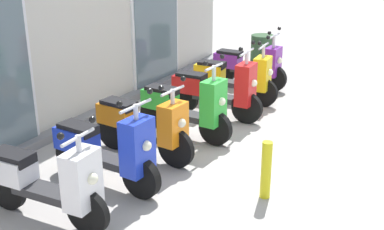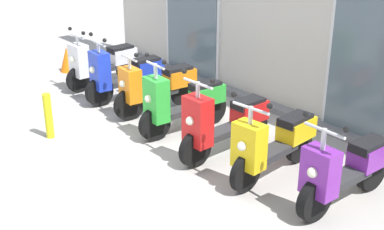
{
  "view_description": "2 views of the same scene",
  "coord_description": "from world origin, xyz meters",
  "px_view_note": "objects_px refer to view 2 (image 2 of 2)",
  "views": [
    {
      "loc": [
        -5.96,
        -2.09,
        2.89
      ],
      "look_at": [
        -0.48,
        0.91,
        0.56
      ],
      "focal_mm": 45.76,
      "sensor_mm": 36.0,
      "label": 1
    },
    {
      "loc": [
        5.68,
        -3.27,
        3.27
      ],
      "look_at": [
        0.71,
        0.82,
        0.63
      ],
      "focal_mm": 47.99,
      "sensor_mm": 36.0,
      "label": 2
    }
  ],
  "objects_px": {
    "scooter_green": "(182,103)",
    "scooter_orange": "(157,86)",
    "traffic_cone": "(67,59)",
    "scooter_red": "(224,122)",
    "curb_bollard": "(48,116)",
    "scooter_white": "(102,62)",
    "scooter_yellow": "(274,143)",
    "scooter_blue": "(125,74)",
    "scooter_purple": "(346,170)"
  },
  "relations": [
    {
      "from": "scooter_purple",
      "to": "traffic_cone",
      "type": "bearing_deg",
      "value": -179.26
    },
    {
      "from": "scooter_white",
      "to": "scooter_red",
      "type": "height_order",
      "value": "scooter_red"
    },
    {
      "from": "scooter_yellow",
      "to": "scooter_green",
      "type": "bearing_deg",
      "value": -179.04
    },
    {
      "from": "scooter_green",
      "to": "curb_bollard",
      "type": "relative_size",
      "value": 2.26
    },
    {
      "from": "scooter_green",
      "to": "traffic_cone",
      "type": "distance_m",
      "value": 4.02
    },
    {
      "from": "scooter_yellow",
      "to": "scooter_orange",
      "type": "bearing_deg",
      "value": 177.23
    },
    {
      "from": "scooter_white",
      "to": "scooter_blue",
      "type": "distance_m",
      "value": 0.93
    },
    {
      "from": "scooter_orange",
      "to": "scooter_red",
      "type": "bearing_deg",
      "value": -6.07
    },
    {
      "from": "scooter_purple",
      "to": "scooter_blue",
      "type": "bearing_deg",
      "value": -179.09
    },
    {
      "from": "scooter_blue",
      "to": "scooter_orange",
      "type": "bearing_deg",
      "value": 4.44
    },
    {
      "from": "scooter_purple",
      "to": "traffic_cone",
      "type": "xyz_separation_m",
      "value": [
        -6.83,
        -0.09,
        -0.19
      ]
    },
    {
      "from": "scooter_red",
      "to": "scooter_blue",
      "type": "bearing_deg",
      "value": 177.28
    },
    {
      "from": "scooter_orange",
      "to": "scooter_yellow",
      "type": "xyz_separation_m",
      "value": [
        2.72,
        -0.13,
        -0.01
      ]
    },
    {
      "from": "scooter_red",
      "to": "scooter_purple",
      "type": "height_order",
      "value": "scooter_red"
    },
    {
      "from": "scooter_green",
      "to": "scooter_orange",
      "type": "bearing_deg",
      "value": 169.66
    },
    {
      "from": "scooter_white",
      "to": "scooter_orange",
      "type": "xyz_separation_m",
      "value": [
        1.81,
        -0.0,
        -0.0
      ]
    },
    {
      "from": "curb_bollard",
      "to": "scooter_purple",
      "type": "bearing_deg",
      "value": 25.06
    },
    {
      "from": "scooter_blue",
      "to": "scooter_orange",
      "type": "height_order",
      "value": "scooter_blue"
    },
    {
      "from": "scooter_green",
      "to": "scooter_red",
      "type": "distance_m",
      "value": 0.97
    },
    {
      "from": "scooter_green",
      "to": "scooter_purple",
      "type": "bearing_deg",
      "value": 3.38
    },
    {
      "from": "scooter_white",
      "to": "scooter_blue",
      "type": "relative_size",
      "value": 1.0
    },
    {
      "from": "scooter_green",
      "to": "scooter_red",
      "type": "relative_size",
      "value": 0.96
    },
    {
      "from": "scooter_white",
      "to": "scooter_red",
      "type": "bearing_deg",
      "value": -3.17
    },
    {
      "from": "scooter_white",
      "to": "scooter_orange",
      "type": "relative_size",
      "value": 0.99
    },
    {
      "from": "curb_bollard",
      "to": "scooter_red",
      "type": "bearing_deg",
      "value": 38.06
    },
    {
      "from": "scooter_white",
      "to": "scooter_yellow",
      "type": "height_order",
      "value": "scooter_yellow"
    },
    {
      "from": "scooter_blue",
      "to": "scooter_red",
      "type": "height_order",
      "value": "scooter_red"
    },
    {
      "from": "scooter_blue",
      "to": "scooter_green",
      "type": "xyz_separation_m",
      "value": [
        1.77,
        -0.09,
        0.01
      ]
    },
    {
      "from": "scooter_white",
      "to": "traffic_cone",
      "type": "xyz_separation_m",
      "value": [
        -1.31,
        -0.09,
        -0.23
      ]
    },
    {
      "from": "scooter_purple",
      "to": "traffic_cone",
      "type": "relative_size",
      "value": 3.06
    },
    {
      "from": "scooter_orange",
      "to": "traffic_cone",
      "type": "height_order",
      "value": "scooter_orange"
    },
    {
      "from": "scooter_red",
      "to": "traffic_cone",
      "type": "xyz_separation_m",
      "value": [
        -4.98,
        0.11,
        -0.23
      ]
    },
    {
      "from": "scooter_white",
      "to": "scooter_yellow",
      "type": "xyz_separation_m",
      "value": [
        4.53,
        -0.14,
        -0.01
      ]
    },
    {
      "from": "scooter_purple",
      "to": "curb_bollard",
      "type": "relative_size",
      "value": 2.27
    },
    {
      "from": "scooter_white",
      "to": "scooter_purple",
      "type": "height_order",
      "value": "scooter_purple"
    },
    {
      "from": "scooter_green",
      "to": "scooter_purple",
      "type": "relative_size",
      "value": 1.0
    },
    {
      "from": "scooter_orange",
      "to": "scooter_red",
      "type": "relative_size",
      "value": 0.98
    },
    {
      "from": "scooter_white",
      "to": "scooter_red",
      "type": "relative_size",
      "value": 0.97
    },
    {
      "from": "scooter_orange",
      "to": "scooter_blue",
      "type": "bearing_deg",
      "value": -175.56
    },
    {
      "from": "curb_bollard",
      "to": "scooter_green",
      "type": "bearing_deg",
      "value": 56.29
    },
    {
      "from": "scooter_blue",
      "to": "scooter_green",
      "type": "distance_m",
      "value": 1.77
    },
    {
      "from": "scooter_orange",
      "to": "scooter_yellow",
      "type": "relative_size",
      "value": 1.0
    },
    {
      "from": "scooter_white",
      "to": "scooter_green",
      "type": "distance_m",
      "value": 2.7
    },
    {
      "from": "scooter_orange",
      "to": "traffic_cone",
      "type": "bearing_deg",
      "value": -178.46
    },
    {
      "from": "scooter_yellow",
      "to": "curb_bollard",
      "type": "distance_m",
      "value": 3.41
    },
    {
      "from": "scooter_blue",
      "to": "scooter_orange",
      "type": "xyz_separation_m",
      "value": [
        0.88,
        0.07,
        0.01
      ]
    },
    {
      "from": "scooter_white",
      "to": "scooter_red",
      "type": "distance_m",
      "value": 3.68
    },
    {
      "from": "curb_bollard",
      "to": "scooter_blue",
      "type": "bearing_deg",
      "value": 110.22
    },
    {
      "from": "scooter_purple",
      "to": "scooter_yellow",
      "type": "bearing_deg",
      "value": -172.14
    },
    {
      "from": "scooter_orange",
      "to": "scooter_red",
      "type": "distance_m",
      "value": 1.87
    }
  ]
}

